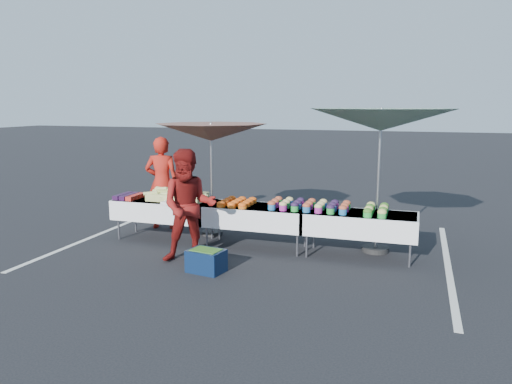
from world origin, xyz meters
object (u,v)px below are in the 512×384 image
(table_right, at_px, (360,223))
(storage_bin, at_px, (206,260))
(customer, at_px, (189,206))
(table_center, at_px, (256,215))
(umbrella_left, at_px, (211,133))
(vendor, at_px, (162,183))
(table_left, at_px, (165,209))
(umbrella_right, at_px, (381,121))

(table_right, distance_m, storage_bin, 2.61)
(customer, bearing_deg, table_right, 2.35)
(table_center, xyz_separation_m, umbrella_left, (-1.08, 0.56, 1.39))
(vendor, xyz_separation_m, customer, (1.49, -1.86, -0.02))
(vendor, distance_m, storage_bin, 3.06)
(umbrella_left, bearing_deg, table_center, -27.52)
(table_left, distance_m, table_right, 3.60)
(vendor, bearing_deg, table_center, 146.54)
(customer, xyz_separation_m, storage_bin, (0.46, -0.38, -0.73))
(customer, bearing_deg, table_center, 34.24)
(table_center, bearing_deg, umbrella_right, 11.08)
(table_right, distance_m, vendor, 4.14)
(vendor, height_order, umbrella_right, umbrella_right)
(table_left, height_order, customer, customer)
(customer, relative_size, storage_bin, 3.09)
(storage_bin, bearing_deg, vendor, 140.78)
(table_left, height_order, umbrella_left, umbrella_left)
(table_center, bearing_deg, vendor, 161.36)
(umbrella_left, relative_size, storage_bin, 4.42)
(table_left, bearing_deg, table_right, 0.00)
(customer, bearing_deg, umbrella_left, 79.90)
(umbrella_left, bearing_deg, customer, -79.34)
(table_left, relative_size, vendor, 0.99)
(table_left, bearing_deg, umbrella_left, 37.96)
(table_right, bearing_deg, umbrella_right, 58.77)
(vendor, height_order, umbrella_left, umbrella_left)
(customer, distance_m, storage_bin, 0.94)
(storage_bin, bearing_deg, table_right, 44.69)
(vendor, relative_size, storage_bin, 3.17)
(table_right, relative_size, vendor, 0.99)
(table_left, xyz_separation_m, vendor, (-0.46, 0.76, 0.35))
(storage_bin, bearing_deg, umbrella_left, 120.40)
(table_right, bearing_deg, umbrella_left, 168.95)
(vendor, bearing_deg, umbrella_left, 155.57)
(table_center, xyz_separation_m, storage_bin, (-0.31, -1.48, -0.40))
(table_left, height_order, umbrella_right, umbrella_right)
(table_right, distance_m, umbrella_left, 3.25)
(table_right, bearing_deg, table_center, 180.00)
(table_right, distance_m, umbrella_right, 1.72)
(table_left, distance_m, customer, 1.54)
(table_center, bearing_deg, table_left, 180.00)
(table_left, xyz_separation_m, table_right, (3.60, 0.00, 0.00))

